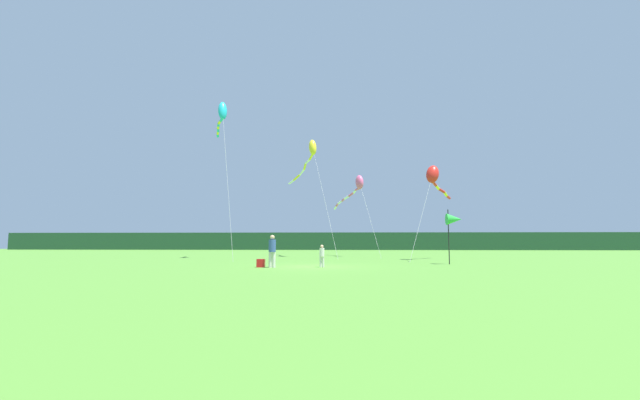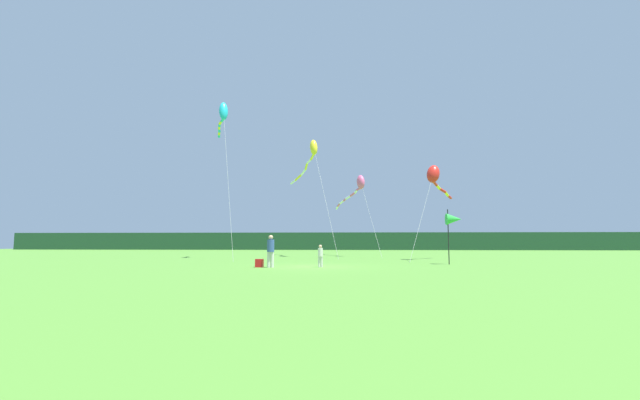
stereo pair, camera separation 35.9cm
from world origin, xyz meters
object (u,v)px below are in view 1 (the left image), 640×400
object	(u,v)px
person_adult	(272,249)
person_child	(322,255)
kite_rainbow	(356,186)
banner_flag_pole	(454,220)
kite_cyan	(222,114)
cooler_box	(261,263)
kite_yellow	(310,154)
kite_red	(434,176)

from	to	relation	value
person_adult	person_child	bearing A→B (deg)	10.23
kite_rainbow	banner_flag_pole	bearing A→B (deg)	-66.64
person_adult	kite_cyan	bearing A→B (deg)	119.20
banner_flag_pole	kite_rainbow	bearing A→B (deg)	113.36
cooler_box	person_adult	bearing A→B (deg)	-23.23
banner_flag_pole	kite_yellow	size ratio (longest dim) A/B	0.30
kite_yellow	person_adult	bearing A→B (deg)	-92.70
kite_rainbow	person_child	bearing A→B (deg)	-98.35
person_adult	kite_yellow	world-z (taller)	kite_yellow
kite_cyan	kite_yellow	world-z (taller)	kite_cyan
cooler_box	kite_yellow	world-z (taller)	kite_yellow
kite_cyan	kite_yellow	distance (m)	8.50
cooler_box	kite_yellow	xyz separation A→B (m)	(1.37, 15.05, 9.03)
cooler_box	kite_cyan	world-z (taller)	kite_cyan
person_child	kite_yellow	size ratio (longest dim) A/B	0.11
person_adult	kite_rainbow	world-z (taller)	kite_rainbow
person_child	kite_cyan	distance (m)	17.55
kite_red	kite_rainbow	size ratio (longest dim) A/B	0.76
banner_flag_pole	kite_red	world-z (taller)	kite_red
cooler_box	kite_rainbow	size ratio (longest dim) A/B	0.05
kite_cyan	kite_rainbow	size ratio (longest dim) A/B	1.37
person_adult	kite_red	size ratio (longest dim) A/B	0.24
person_adult	kite_rainbow	size ratio (longest dim) A/B	0.18
kite_cyan	kite_yellow	size ratio (longest dim) A/B	1.18
kite_yellow	kite_rainbow	xyz separation A→B (m)	(4.20, 1.07, -2.84)
banner_flag_pole	kite_yellow	world-z (taller)	kite_yellow
person_adult	kite_cyan	world-z (taller)	kite_cyan
banner_flag_pole	kite_rainbow	xyz separation A→B (m)	(-5.46, 12.64, 3.74)
cooler_box	kite_yellow	bearing A→B (deg)	84.81
person_adult	kite_red	bearing A→B (deg)	41.86
kite_red	banner_flag_pole	bearing A→B (deg)	-90.92
cooler_box	banner_flag_pole	size ratio (longest dim) A/B	0.13
kite_cyan	kite_red	distance (m)	17.56
person_child	kite_red	bearing A→B (deg)	48.48
kite_cyan	kite_red	bearing A→B (deg)	-5.35
kite_yellow	kite_red	world-z (taller)	kite_yellow
banner_flag_pole	kite_yellow	bearing A→B (deg)	129.85
person_child	banner_flag_pole	world-z (taller)	banner_flag_pole
kite_yellow	kite_red	xyz separation A→B (m)	(9.75, -5.95, -3.07)
banner_flag_pole	kite_red	size ratio (longest dim) A/B	0.46
banner_flag_pole	kite_rainbow	distance (m)	14.27
person_child	kite_cyan	xyz separation A→B (m)	(-8.69, 10.47, 11.09)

